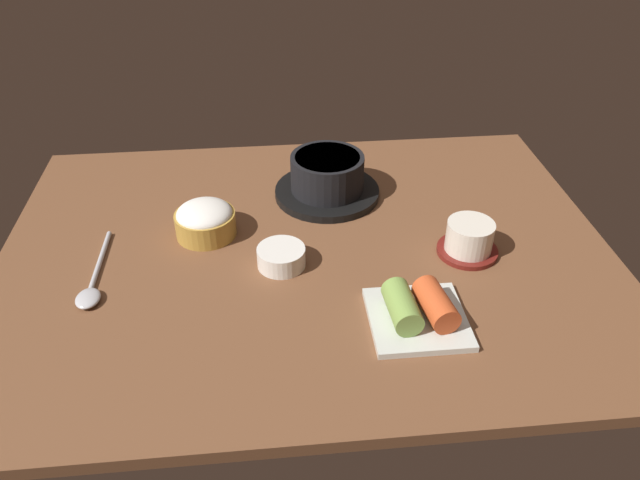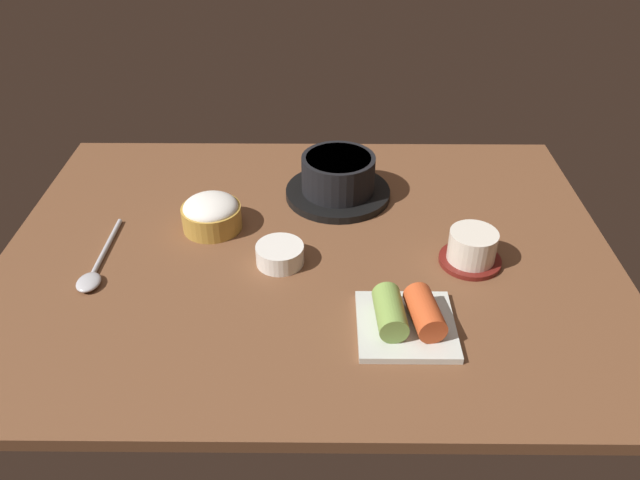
# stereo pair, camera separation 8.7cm
# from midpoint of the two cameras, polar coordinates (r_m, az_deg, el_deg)

# --- Properties ---
(dining_table) EXTENTS (1.00, 0.76, 0.02)m
(dining_table) POSITION_cam_midpoint_polar(r_m,az_deg,el_deg) (1.02, -3.65, -1.32)
(dining_table) COLOR brown
(dining_table) RESTS_ON ground
(stone_pot) EXTENTS (0.19, 0.19, 0.08)m
(stone_pot) POSITION_cam_midpoint_polar(r_m,az_deg,el_deg) (1.14, -1.52, 5.69)
(stone_pot) COLOR black
(stone_pot) RESTS_ON dining_table
(rice_bowl) EXTENTS (0.10, 0.10, 0.06)m
(rice_bowl) POSITION_cam_midpoint_polar(r_m,az_deg,el_deg) (1.06, -12.88, 1.77)
(rice_bowl) COLOR #B78C38
(rice_bowl) RESTS_ON dining_table
(tea_cup_with_saucer) EXTENTS (0.10, 0.10, 0.06)m
(tea_cup_with_saucer) POSITION_cam_midpoint_polar(r_m,az_deg,el_deg) (1.01, 11.24, 0.04)
(tea_cup_with_saucer) COLOR maroon
(tea_cup_with_saucer) RESTS_ON dining_table
(banchan_cup_center) EXTENTS (0.08, 0.08, 0.03)m
(banchan_cup_center) POSITION_cam_midpoint_polar(r_m,az_deg,el_deg) (0.97, -6.14, -1.59)
(banchan_cup_center) COLOR white
(banchan_cup_center) RESTS_ON dining_table
(kimchi_plate) EXTENTS (0.14, 0.14, 0.05)m
(kimchi_plate) POSITION_cam_midpoint_polar(r_m,az_deg,el_deg) (0.87, 6.25, -6.63)
(kimchi_plate) COLOR silver
(kimchi_plate) RESTS_ON dining_table
(spoon) EXTENTS (0.04, 0.20, 0.01)m
(spoon) POSITION_cam_midpoint_polar(r_m,az_deg,el_deg) (1.01, -22.66, -4.03)
(spoon) COLOR #B7B7BC
(spoon) RESTS_ON dining_table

